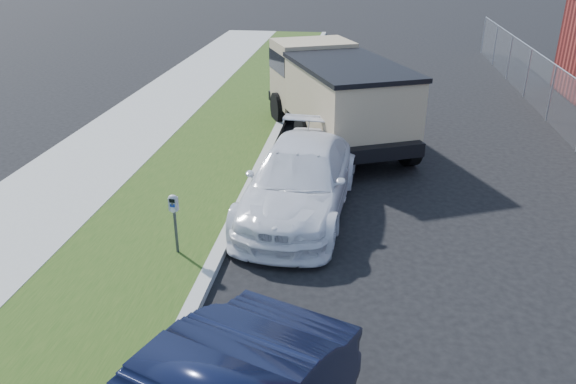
# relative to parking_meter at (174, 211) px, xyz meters

# --- Properties ---
(ground) EXTENTS (120.00, 120.00, 0.00)m
(ground) POSITION_rel_parking_meter_xyz_m (3.34, 0.05, -0.97)
(ground) COLOR black
(ground) RESTS_ON ground
(streetside) EXTENTS (6.12, 50.00, 0.15)m
(streetside) POSITION_rel_parking_meter_xyz_m (-2.22, 2.05, -0.90)
(streetside) COLOR gray
(streetside) RESTS_ON ground
(parking_meter) EXTENTS (0.17, 0.12, 1.19)m
(parking_meter) POSITION_rel_parking_meter_xyz_m (0.00, 0.00, 0.00)
(parking_meter) COLOR #3F4247
(parking_meter) RESTS_ON ground
(white_wagon) EXTENTS (2.50, 5.29, 1.49)m
(white_wagon) POSITION_rel_parking_meter_xyz_m (2.03, 2.30, -0.23)
(white_wagon) COLOR white
(white_wagon) RESTS_ON ground
(dump_truck) EXTENTS (4.78, 6.89, 2.55)m
(dump_truck) POSITION_rel_parking_meter_xyz_m (2.45, 7.33, 0.46)
(dump_truck) COLOR black
(dump_truck) RESTS_ON ground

